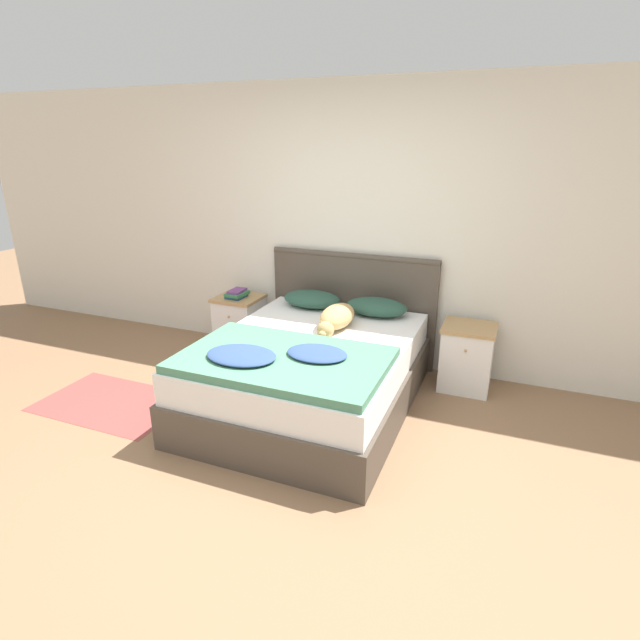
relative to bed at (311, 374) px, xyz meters
name	(u,v)px	position (x,y,z in m)	size (l,w,h in m)	color
ground_plane	(240,479)	(-0.05, -1.05, -0.28)	(16.00, 16.00, 0.00)	#896647
wall_back	(351,228)	(-0.05, 1.08, 0.99)	(9.00, 0.06, 2.55)	silver
bed	(311,374)	(0.00, 0.00, 0.00)	(1.53, 1.98, 0.57)	#4C4238
headboard	(352,305)	(0.00, 1.01, 0.27)	(1.61, 0.06, 1.06)	#4C4238
nightstand_left	(240,323)	(-1.12, 0.79, 0.01)	(0.44, 0.42, 0.57)	white
nightstand_right	(467,357)	(1.12, 0.79, 0.01)	(0.44, 0.42, 0.57)	white
pillow_left	(312,299)	(-0.31, 0.77, 0.37)	(0.55, 0.34, 0.15)	#284C3D
pillow_right	(377,307)	(0.31, 0.77, 0.37)	(0.55, 0.34, 0.15)	#284C3D
quilt	(281,359)	(-0.01, -0.49, 0.33)	(1.43, 0.92, 0.11)	#4C8466
dog	(336,318)	(0.09, 0.33, 0.38)	(0.25, 0.68, 0.19)	tan
book_stack	(237,294)	(-1.12, 0.76, 0.33)	(0.19, 0.23, 0.08)	#285689
rug	(113,402)	(-1.53, -0.58, -0.28)	(1.18, 0.75, 0.00)	#93423D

